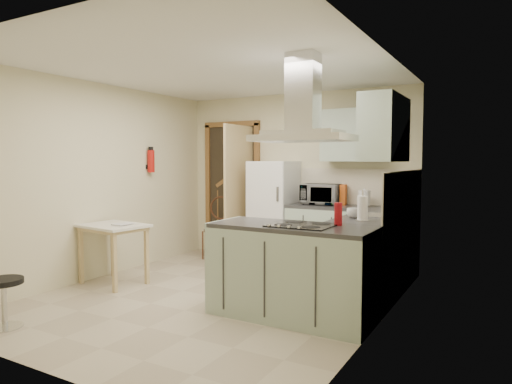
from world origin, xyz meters
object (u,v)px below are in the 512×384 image
Objects in this scene: bentwood_chair at (216,230)px; microwave at (321,194)px; drop_leaf_table at (114,254)px; stool at (4,303)px; fridge at (274,213)px; peninsula at (292,271)px; extractor_hood at (303,138)px.

bentwood_chair is 1.77m from microwave.
drop_leaf_table is 1.57m from stool.
bentwood_chair reaches higher than drop_leaf_table.
bentwood_chair is at bearing -177.89° from microwave.
microwave is (1.64, 3.56, 0.82)m from stool.
microwave is at bearing 3.79° from fridge.
fridge is 1.74× the size of bentwood_chair.
stool is 0.88× the size of microwave.
microwave reaches higher than drop_leaf_table.
microwave is at bearing 104.24° from peninsula.
extractor_hood is 1.75× the size of microwave.
bentwood_chair is 3.39m from stool.
fridge is 2.57m from extractor_hood.
peninsula is at bearing -79.87° from microwave.
microwave is at bearing -3.27° from bentwood_chair.
peninsula is 2.42m from drop_leaf_table.
extractor_hood is at bearing -77.25° from microwave.
drop_leaf_table is 0.91× the size of bentwood_chair.
bentwood_chair is (-0.94, -0.13, -0.32)m from fridge.
drop_leaf_table is at bearing 99.62° from stool.
bentwood_chair is at bearing 139.49° from peninsula.
peninsula is 1.72× the size of extractor_hood.
peninsula is 1.79× the size of bentwood_chair.
fridge is at bearing 75.22° from stool.
stool is (-2.25, -1.53, -1.49)m from extractor_hood.
extractor_hood is 1.04× the size of bentwood_chair.
fridge is 1.67× the size of extractor_hood.
peninsula is 2.65m from stool.
bentwood_chair reaches higher than stool.
stool is at bearing -145.76° from extractor_hood.
fridge is at bearing -1.44° from bentwood_chair.
extractor_hood reaches higher than stool.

